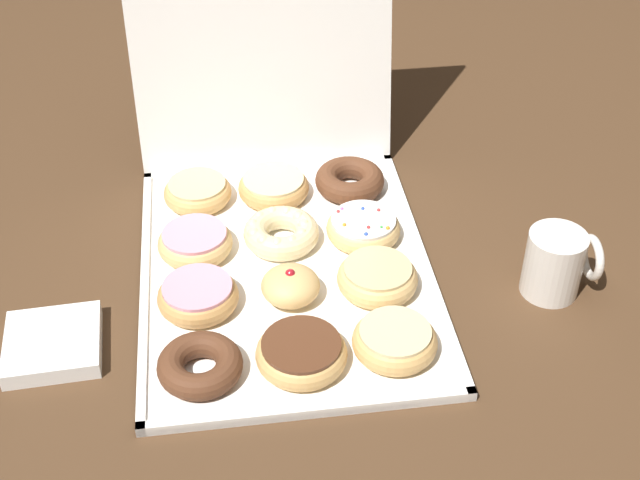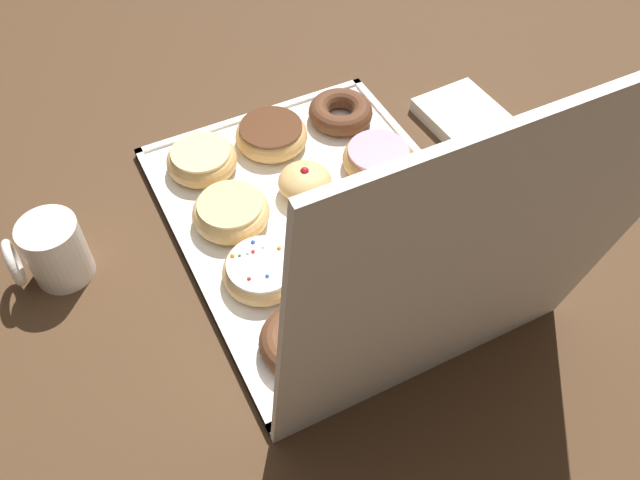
{
  "view_description": "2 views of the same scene",
  "coord_description": "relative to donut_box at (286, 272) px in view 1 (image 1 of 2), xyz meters",
  "views": [
    {
      "loc": [
        -0.08,
        -0.96,
        0.83
      ],
      "look_at": [
        0.05,
        -0.01,
        0.06
      ],
      "focal_mm": 49.13,
      "sensor_mm": 36.0,
      "label": 1
    },
    {
      "loc": [
        0.3,
        0.59,
        0.77
      ],
      "look_at": [
        0.03,
        0.04,
        0.03
      ],
      "focal_mm": 37.9,
      "sensor_mm": 36.0,
      "label": 2
    }
  ],
  "objects": [
    {
      "name": "chocolate_cake_ring_donut_11",
      "position": [
        0.12,
        0.19,
        0.02
      ],
      "size": [
        0.11,
        0.11,
        0.04
      ],
      "color": "#59331E",
      "rests_on": "donut_box"
    },
    {
      "name": "glazed_ring_donut_5",
      "position": [
        0.12,
        -0.06,
        0.03
      ],
      "size": [
        0.11,
        0.11,
        0.04
      ],
      "color": "#E5B770",
      "rests_on": "donut_box"
    },
    {
      "name": "chocolate_frosted_donut_1",
      "position": [
        -0.0,
        -0.19,
        0.02
      ],
      "size": [
        0.12,
        0.12,
        0.04
      ],
      "color": "tan",
      "rests_on": "donut_box"
    },
    {
      "name": "glazed_ring_donut_9",
      "position": [
        -0.12,
        0.19,
        0.02
      ],
      "size": [
        0.11,
        0.11,
        0.04
      ],
      "color": "tan",
      "rests_on": "donut_box"
    },
    {
      "name": "sprinkle_donut_8",
      "position": [
        0.12,
        0.06,
        0.02
      ],
      "size": [
        0.11,
        0.11,
        0.04
      ],
      "color": "#E5B770",
      "rests_on": "donut_box"
    },
    {
      "name": "box_lid_open",
      "position": [
        0.0,
        0.32,
        0.25
      ],
      "size": [
        0.42,
        0.1,
        0.5
      ],
      "primitive_type": "cube",
      "rotation": [
        1.39,
        0.0,
        0.0
      ],
      "color": "white",
      "rests_on": "ground"
    },
    {
      "name": "glazed_ring_donut_10",
      "position": [
        0.0,
        0.19,
        0.02
      ],
      "size": [
        0.11,
        0.11,
        0.03
      ],
      "color": "tan",
      "rests_on": "donut_box"
    },
    {
      "name": "chocolate_cake_ring_donut_0",
      "position": [
        -0.13,
        -0.19,
        0.02
      ],
      "size": [
        0.11,
        0.11,
        0.03
      ],
      "color": "#59331E",
      "rests_on": "donut_box"
    },
    {
      "name": "pink_frosted_donut_3",
      "position": [
        -0.13,
        -0.06,
        0.02
      ],
      "size": [
        0.11,
        0.11,
        0.04
      ],
      "color": "tan",
      "rests_on": "donut_box"
    },
    {
      "name": "glazed_ring_donut_2",
      "position": [
        0.12,
        -0.18,
        0.02
      ],
      "size": [
        0.11,
        0.11,
        0.04
      ],
      "color": "tan",
      "rests_on": "donut_box"
    },
    {
      "name": "jelly_filled_donut_4",
      "position": [
        -0.0,
        -0.06,
        0.03
      ],
      "size": [
        0.08,
        0.08,
        0.05
      ],
      "color": "#E5B770",
      "rests_on": "donut_box"
    },
    {
      "name": "ground_plane",
      "position": [
        0.0,
        0.0,
        -0.01
      ],
      "size": [
        3.0,
        3.0,
        0.0
      ],
      "primitive_type": "plane",
      "color": "#4C331E"
    },
    {
      "name": "pink_frosted_donut_6",
      "position": [
        -0.13,
        0.06,
        0.02
      ],
      "size": [
        0.11,
        0.11,
        0.04
      ],
      "color": "#E5B770",
      "rests_on": "donut_box"
    },
    {
      "name": "donut_box",
      "position": [
        0.0,
        0.0,
        0.0
      ],
      "size": [
        0.42,
        0.54,
        0.01
      ],
      "color": "white",
      "rests_on": "ground"
    },
    {
      "name": "napkin_stack",
      "position": [
        -0.32,
        -0.11,
        0.01
      ],
      "size": [
        0.13,
        0.13,
        0.02
      ],
      "primitive_type": "cube",
      "rotation": [
        0.0,
        0.0,
        0.05
      ],
      "color": "white",
      "rests_on": "ground"
    },
    {
      "name": "coffee_mug",
      "position": [
        0.37,
        -0.08,
        0.05
      ],
      "size": [
        0.1,
        0.08,
        0.1
      ],
      "color": "white",
      "rests_on": "ground"
    },
    {
      "name": "cruller_donut_7",
      "position": [
        -0.0,
        0.06,
        0.02
      ],
      "size": [
        0.11,
        0.11,
        0.04
      ],
      "color": "beige",
      "rests_on": "donut_box"
    }
  ]
}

